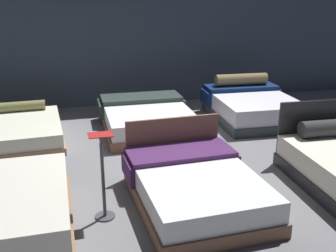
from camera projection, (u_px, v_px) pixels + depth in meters
ground_plane at (163, 157)px, 6.60m from camera, size 18.00×18.00×0.02m
showroom_back_wall at (126, 29)px, 9.15m from camera, size 18.00×0.06×3.50m
bed_1 at (194, 186)px, 5.09m from camera, size 1.55×2.04×0.86m
bed_3 at (20, 131)px, 7.24m from camera, size 1.56×1.99×0.55m
bed_4 at (147, 118)px, 7.82m from camera, size 1.77×2.14×0.52m
bed_5 at (252, 106)px, 8.41m from camera, size 1.75×2.11×0.85m
price_sign at (103, 186)px, 4.70m from camera, size 0.28×0.24×1.05m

